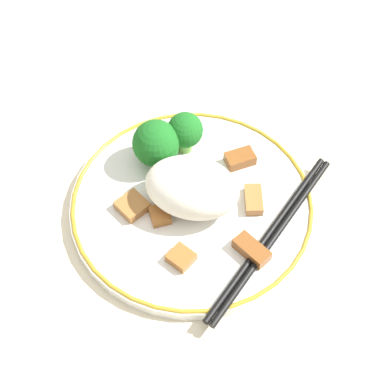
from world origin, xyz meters
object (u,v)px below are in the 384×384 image
plate (192,205)px  chopsticks (271,236)px  broccoli_back_left (185,131)px  broccoli_back_center (156,143)px

plate → chopsticks: chopsticks is taller
broccoli_back_left → plate: bearing=-68.1°
plate → broccoli_back_center: (-0.06, 0.05, 0.03)m
broccoli_back_center → chopsticks: bearing=-24.2°
broccoli_back_center → chopsticks: broccoli_back_center is taller
broccoli_back_left → broccoli_back_center: bearing=-136.2°
broccoli_back_left → chopsticks: (0.12, -0.09, -0.03)m
plate → chopsticks: 0.10m
broccoli_back_left → broccoli_back_center: 0.04m
broccoli_back_center → chopsticks: (0.15, -0.07, -0.03)m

